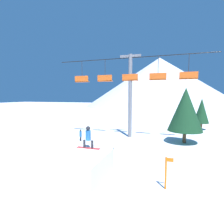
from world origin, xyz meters
TOP-DOWN VIEW (x-y plane):
  - ground_plane at (0.00, 0.00)m, footprint 220.00×220.00m
  - mountain_ridge at (0.00, 81.08)m, footprint 70.14×70.14m
  - snow_ramp at (0.36, 0.55)m, footprint 2.18×3.25m
  - snowboarder at (0.08, 1.56)m, footprint 1.43×0.30m
  - chairlift at (0.20, 12.48)m, footprint 18.02×0.44m
  - pine_tree_near at (6.09, 11.68)m, footprint 3.43×3.43m
  - pine_tree_far at (8.95, 19.98)m, footprint 2.05×2.05m
  - trail_marker at (4.40, 1.70)m, footprint 0.41×0.10m
  - distant_skier at (-4.45, 9.11)m, footprint 0.24×0.24m

SIDE VIEW (x-z plane):
  - ground_plane at x=0.00m, z-range 0.00..0.00m
  - distant_skier at x=-4.45m, z-range 0.05..1.28m
  - snow_ramp at x=0.36m, z-range 0.00..1.80m
  - trail_marker at x=4.40m, z-range 0.06..1.76m
  - snowboarder at x=0.08m, z-range 1.80..3.10m
  - pine_tree_far at x=8.95m, z-range 0.46..4.98m
  - pine_tree_near at x=6.09m, z-range 0.62..6.28m
  - chairlift at x=0.20m, z-range 1.02..10.55m
  - mountain_ridge at x=0.00m, z-range 0.00..23.14m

